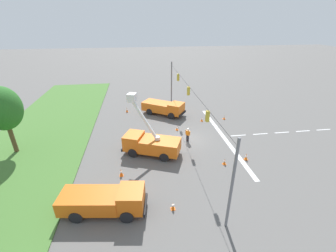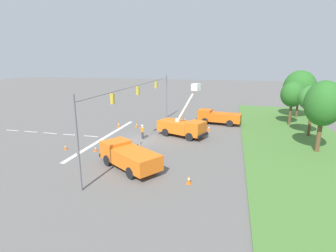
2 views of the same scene
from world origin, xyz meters
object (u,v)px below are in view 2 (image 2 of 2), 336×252
at_px(traffic_cone_near_bucket, 96,149).
at_px(traffic_cone_foreground_right, 66,147).
at_px(utility_truck_bucket_lift, 183,126).
at_px(utility_truck_support_near, 129,156).
at_px(traffic_cone_foreground_left, 185,119).
at_px(traffic_cone_lane_edge_a, 137,125).
at_px(traffic_cone_mid_right, 139,145).
at_px(traffic_cone_lane_edge_b, 189,179).
at_px(utility_truck_support_far, 218,117).
at_px(tree_east, 323,104).
at_px(road_worker, 142,131).
at_px(tree_far_west, 300,88).
at_px(tree_centre, 313,98).
at_px(traffic_cone_mid_left, 209,128).
at_px(tree_west, 292,94).
at_px(traffic_cone_far_left, 119,125).

bearing_deg(traffic_cone_near_bucket, traffic_cone_foreground_right, -86.01).
xyz_separation_m(utility_truck_bucket_lift, utility_truck_support_near, (10.98, -2.79, -0.20)).
distance_m(traffic_cone_foreground_left, traffic_cone_lane_edge_a, 8.05).
xyz_separation_m(traffic_cone_mid_right, traffic_cone_lane_edge_b, (7.43, 6.78, 0.07)).
relative_size(utility_truck_bucket_lift, utility_truck_support_near, 1.00).
height_order(utility_truck_support_far, traffic_cone_near_bucket, utility_truck_support_far).
bearing_deg(utility_truck_bucket_lift, tree_east, 80.92).
bearing_deg(road_worker, traffic_cone_lane_edge_b, 35.34).
height_order(traffic_cone_foreground_right, traffic_cone_lane_edge_b, traffic_cone_lane_edge_b).
relative_size(tree_far_west, road_worker, 4.41).
xyz_separation_m(tree_east, traffic_cone_foreground_left, (-10.63, -15.95, -4.82)).
distance_m(tree_centre, traffic_cone_lane_edge_a, 23.26).
bearing_deg(utility_truck_support_far, traffic_cone_mid_right, -30.91).
xyz_separation_m(traffic_cone_foreground_right, traffic_cone_lane_edge_a, (-10.96, 4.09, 0.05)).
bearing_deg(traffic_cone_mid_left, traffic_cone_foreground_right, -51.67).
xyz_separation_m(tree_east, traffic_cone_near_bucket, (5.28, -22.74, -4.87)).
relative_size(utility_truck_bucket_lift, traffic_cone_near_bucket, 11.19).
relative_size(tree_west, traffic_cone_mid_left, 8.11).
xyz_separation_m(utility_truck_bucket_lift, traffic_cone_lane_edge_b, (12.72, 2.91, -0.99)).
relative_size(utility_truck_support_near, traffic_cone_far_left, 9.32).
height_order(traffic_cone_mid_left, traffic_cone_mid_right, traffic_cone_mid_left).
xyz_separation_m(road_worker, traffic_cone_lane_edge_b, (10.60, 7.52, -0.63)).
height_order(utility_truck_bucket_lift, road_worker, utility_truck_bucket_lift).
bearing_deg(traffic_cone_far_left, traffic_cone_mid_right, 37.37).
distance_m(utility_truck_bucket_lift, utility_truck_support_far, 8.72).
xyz_separation_m(traffic_cone_near_bucket, traffic_cone_far_left, (-10.22, -1.92, 0.07)).
bearing_deg(road_worker, tree_far_west, 129.90).
relative_size(utility_truck_bucket_lift, utility_truck_support_far, 1.01).
distance_m(utility_truck_bucket_lift, traffic_cone_near_bucket, 11.08).
relative_size(utility_truck_support_near, road_worker, 3.82).
bearing_deg(tree_far_west, utility_truck_bucket_lift, -46.74).
distance_m(tree_far_west, utility_truck_support_near, 32.97).
relative_size(utility_truck_support_far, traffic_cone_far_left, 9.19).
distance_m(traffic_cone_mid_right, traffic_cone_lane_edge_b, 10.06).
relative_size(utility_truck_support_near, traffic_cone_near_bucket, 11.24).
relative_size(traffic_cone_foreground_left, traffic_cone_lane_edge_a, 1.01).
height_order(traffic_cone_foreground_left, traffic_cone_lane_edge_a, traffic_cone_foreground_left).
bearing_deg(utility_truck_bucket_lift, tree_far_west, 133.26).
bearing_deg(tree_east, traffic_cone_foreground_right, -78.09).
distance_m(tree_west, tree_east, 11.89).
bearing_deg(traffic_cone_lane_edge_a, traffic_cone_foreground_left, 130.20).
bearing_deg(road_worker, traffic_cone_near_bucket, -31.16).
height_order(road_worker, traffic_cone_lane_edge_a, road_worker).
height_order(tree_west, utility_truck_support_near, tree_west).
distance_m(utility_truck_bucket_lift, road_worker, 5.08).
distance_m(tree_far_west, tree_east, 17.94).
height_order(tree_west, tree_east, tree_east).
height_order(traffic_cone_mid_left, traffic_cone_near_bucket, traffic_cone_mid_left).
distance_m(tree_east, traffic_cone_foreground_right, 27.21).
relative_size(traffic_cone_foreground_right, traffic_cone_lane_edge_b, 0.80).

